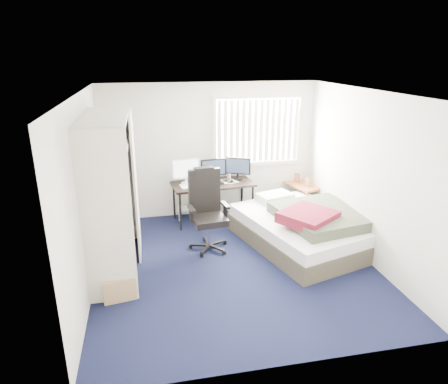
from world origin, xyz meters
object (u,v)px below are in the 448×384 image
office_chair (207,218)px  nightstand (301,187)px  bed (305,227)px  desk (213,181)px

office_chair → nightstand: (2.05, 1.19, -0.01)m
bed → office_chair: bearing=172.4°
desk → office_chair: 1.16m
office_chair → nightstand: office_chair is taller
desk → nightstand: desk is taller
nightstand → bed: 1.49m
office_chair → nightstand: size_ratio=1.44×
nightstand → bed: size_ratio=0.35×
office_chair → bed: office_chair is taller
office_chair → nightstand: bearing=30.1°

